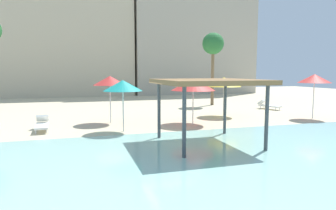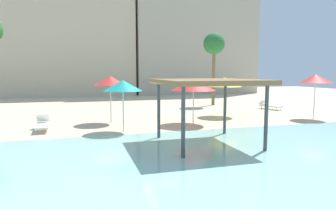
# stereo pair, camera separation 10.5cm
# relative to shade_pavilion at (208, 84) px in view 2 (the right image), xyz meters

# --- Properties ---
(ground_plane) EXTENTS (80.00, 80.00, 0.00)m
(ground_plane) POSITION_rel_shade_pavilion_xyz_m (-1.03, 1.17, -2.46)
(ground_plane) COLOR beige
(lagoon_water) EXTENTS (44.00, 13.50, 0.04)m
(lagoon_water) POSITION_rel_shade_pavilion_xyz_m (-1.03, -4.08, -2.44)
(lagoon_water) COLOR #99D1C6
(lagoon_water) RESTS_ON ground
(shade_pavilion) EXTENTS (3.92, 3.92, 2.64)m
(shade_pavilion) POSITION_rel_shade_pavilion_xyz_m (0.00, 0.00, 0.00)
(shade_pavilion) COLOR #42474C
(shade_pavilion) RESTS_ON ground
(beach_umbrella_yellow_0) EXTENTS (2.26, 2.26, 2.60)m
(beach_umbrella_yellow_0) POSITION_rel_shade_pavilion_xyz_m (4.33, 6.93, -0.18)
(beach_umbrella_yellow_0) COLOR silver
(beach_umbrella_yellow_0) RESTS_ON ground
(beach_umbrella_red_1) EXTENTS (1.94, 1.94, 2.71)m
(beach_umbrella_red_1) POSITION_rel_shade_pavilion_xyz_m (-3.22, 6.45, -0.02)
(beach_umbrella_red_1) COLOR silver
(beach_umbrella_red_1) RESTS_ON ground
(beach_umbrella_teal_2) EXTENTS (1.93, 1.93, 2.54)m
(beach_umbrella_teal_2) POSITION_rel_shade_pavilion_xyz_m (-2.89, 3.65, -0.19)
(beach_umbrella_teal_2) COLOR silver
(beach_umbrella_teal_2) RESTS_ON ground
(beach_umbrella_red_3) EXTENTS (1.99, 1.99, 2.81)m
(beach_umbrella_red_3) POSITION_rel_shade_pavilion_xyz_m (9.23, 4.28, 0.07)
(beach_umbrella_red_3) COLOR silver
(beach_umbrella_red_3) RESTS_ON ground
(beach_umbrella_red_4) EXTENTS (2.49, 2.49, 2.59)m
(beach_umbrella_red_4) POSITION_rel_shade_pavilion_xyz_m (1.23, 4.72, -0.22)
(beach_umbrella_red_4) COLOR silver
(beach_umbrella_red_4) RESTS_ON ground
(lounge_chair_0) EXTENTS (1.16, 1.99, 0.74)m
(lounge_chair_0) POSITION_rel_shade_pavilion_xyz_m (9.48, 9.24, -2.13)
(lounge_chair_0) COLOR white
(lounge_chair_0) RESTS_ON ground
(lounge_chair_3) EXTENTS (0.70, 1.93, 0.74)m
(lounge_chair_3) POSITION_rel_shade_pavilion_xyz_m (-6.77, 5.06, -2.13)
(lounge_chair_3) COLOR white
(lounge_chair_3) RESTS_ON ground
(palm_tree_0) EXTENTS (1.90, 1.90, 6.40)m
(palm_tree_0) POSITION_rel_shade_pavilion_xyz_m (6.51, 13.28, 2.82)
(palm_tree_0) COLOR brown
(palm_tree_0) RESTS_ON ground
(hotel_block_0) EXTENTS (17.38, 10.88, 15.15)m
(hotel_block_0) POSITION_rel_shade_pavilion_xyz_m (-6.85, 31.14, 5.11)
(hotel_block_0) COLOR beige
(hotel_block_0) RESTS_ON ground
(hotel_block_1) EXTENTS (16.82, 9.03, 16.57)m
(hotel_block_1) POSITION_rel_shade_pavilion_xyz_m (10.51, 29.77, 5.82)
(hotel_block_1) COLOR #B2A893
(hotel_block_1) RESTS_ON ground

